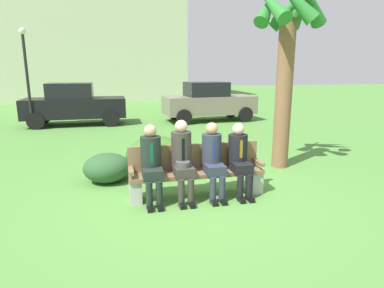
# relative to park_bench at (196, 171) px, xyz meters

# --- Properties ---
(ground_plane) EXTENTS (80.00, 80.00, 0.00)m
(ground_plane) POSITION_rel_park_bench_xyz_m (-0.04, -0.10, -0.44)
(ground_plane) COLOR #508A3A
(park_bench) EXTENTS (2.34, 0.44, 0.90)m
(park_bench) POSITION_rel_park_bench_xyz_m (0.00, 0.00, 0.00)
(park_bench) COLOR brown
(park_bench) RESTS_ON ground
(seated_man_leftmost) EXTENTS (0.34, 0.72, 1.30)m
(seated_man_leftmost) POSITION_rel_park_bench_xyz_m (-0.79, -0.13, 0.29)
(seated_man_leftmost) COLOR #1E2823
(seated_man_leftmost) RESTS_ON ground
(seated_man_centerleft) EXTENTS (0.34, 0.72, 1.36)m
(seated_man_centerleft) POSITION_rel_park_bench_xyz_m (-0.27, -0.13, 0.32)
(seated_man_centerleft) COLOR #38332D
(seated_man_centerleft) RESTS_ON ground
(seated_man_centerright) EXTENTS (0.34, 0.72, 1.30)m
(seated_man_centerright) POSITION_rel_park_bench_xyz_m (0.26, -0.13, 0.29)
(seated_man_centerright) COLOR #2D3342
(seated_man_centerright) RESTS_ON ground
(seated_man_rightmost) EXTENTS (0.34, 0.72, 1.27)m
(seated_man_rightmost) POSITION_rel_park_bench_xyz_m (0.74, -0.13, 0.27)
(seated_man_rightmost) COLOR black
(seated_man_rightmost) RESTS_ON ground
(palm_tree_tall) EXTENTS (1.58, 1.60, 4.19)m
(palm_tree_tall) POSITION_rel_park_bench_xyz_m (2.27, 1.25, 2.42)
(palm_tree_tall) COLOR brown
(palm_tree_tall) RESTS_ON ground
(shrub_near_bench) EXTENTS (0.92, 0.84, 0.57)m
(shrub_near_bench) POSITION_rel_park_bench_xyz_m (-1.55, 1.07, -0.15)
(shrub_near_bench) COLOR #2D542E
(shrub_near_bench) RESTS_ON ground
(shrub_mid_lawn) EXTENTS (1.30, 1.19, 0.81)m
(shrub_mid_lawn) POSITION_rel_park_bench_xyz_m (-0.54, 1.35, -0.03)
(shrub_mid_lawn) COLOR #376823
(shrub_mid_lawn) RESTS_ON ground
(parked_car_near) EXTENTS (3.93, 1.76, 1.68)m
(parked_car_near) POSITION_rel_park_bench_xyz_m (-2.98, 8.44, 0.40)
(parked_car_near) COLOR black
(parked_car_near) RESTS_ON ground
(parked_car_far) EXTENTS (4.01, 1.96, 1.68)m
(parked_car_far) POSITION_rel_park_bench_xyz_m (2.56, 8.27, 0.40)
(parked_car_far) COLOR slate
(parked_car_far) RESTS_ON ground
(street_lamp) EXTENTS (0.24, 0.24, 3.62)m
(street_lamp) POSITION_rel_park_bench_xyz_m (-4.41, 7.62, 1.78)
(street_lamp) COLOR black
(street_lamp) RESTS_ON ground
(building_backdrop) EXTENTS (15.90, 9.21, 11.72)m
(building_backdrop) POSITION_rel_park_bench_xyz_m (-3.74, 22.82, 5.45)
(building_backdrop) COLOR #B2BD98
(building_backdrop) RESTS_ON ground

